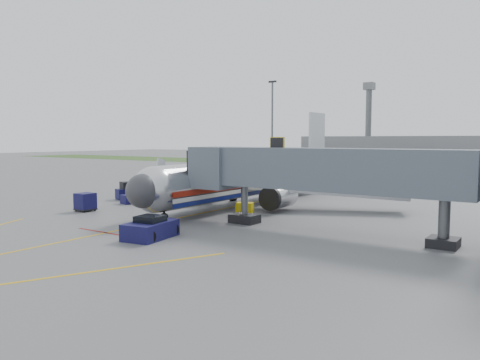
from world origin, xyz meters
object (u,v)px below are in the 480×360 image
Objects in this scene: airliner at (252,178)px; ramp_worker at (131,189)px; pushback_tug at (150,229)px; baggage_tug at (129,191)px; belt_loader at (140,198)px.

airliner reaches higher than ramp_worker.
airliner is at bearing 102.03° from pushback_tug.
pushback_tug is 21.88m from baggage_tug.
ramp_worker is (-2.22, 2.21, -0.07)m from baggage_tug.
airliner is at bearing 33.31° from belt_loader.
baggage_tug reaches higher than pushback_tug.
ramp_worker is at bearing -169.17° from airliner.
belt_loader is at bearing -146.69° from airliner.
pushback_tug is at bearing -38.45° from baggage_tug.
airliner is 11.25× the size of baggage_tug.
airliner reaches higher than baggage_tug.
airliner is 12.14m from belt_loader.
baggage_tug reaches higher than ramp_worker.
airliner reaches higher than belt_loader.
ramp_worker is at bearing 140.74° from pushback_tug.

